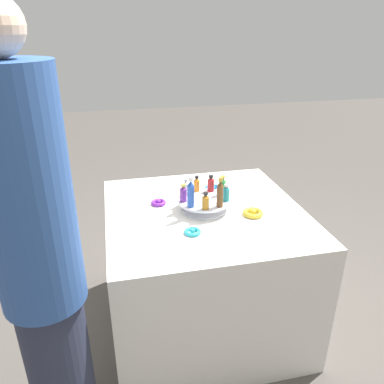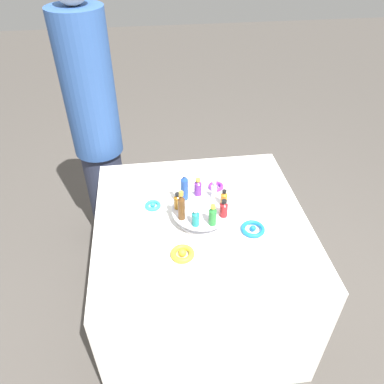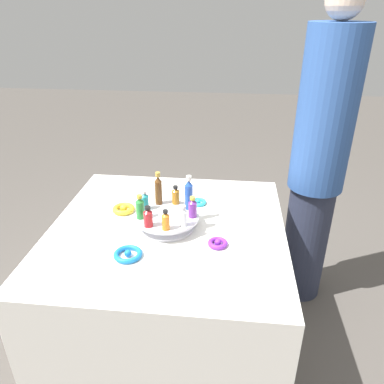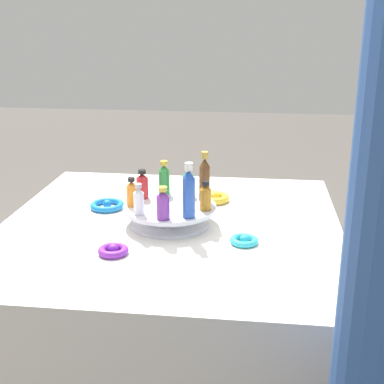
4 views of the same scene
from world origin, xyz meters
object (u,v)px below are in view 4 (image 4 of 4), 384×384
Objects in this scene: bottle_brown at (205,179)px; ribbon_bow_teal at (244,240)px; bottle_clear at (139,200)px; bottle_green at (164,179)px; bottle_orange at (132,193)px; bottle_purple at (162,204)px; ribbon_bow_blue at (107,205)px; bottle_red at (142,185)px; bottle_amber at (206,197)px; bottle_teal at (188,182)px; display_stand at (170,214)px; bottle_blue at (189,193)px; ribbon_bow_purple at (113,250)px; ribbon_bow_gold at (214,198)px.

bottle_brown is 0.23m from ribbon_bow_teal.
bottle_green is at bearing -12.01° from bottle_clear.
bottle_clear is at bearing -152.01° from bottle_orange.
bottle_green is (0.05, 0.13, -0.02)m from bottle_brown.
ribbon_bow_blue is (0.22, 0.21, -0.09)m from bottle_purple.
bottle_green is (0.12, -0.07, 0.01)m from bottle_orange.
bottle_red is at bearing -12.01° from bottle_orange.
bottle_clear reaches higher than bottle_amber.
bottle_clear reaches higher than bottle_orange.
bottle_teal is (0.21, -0.04, -0.00)m from bottle_purple.
bottle_teal is 0.29m from ribbon_bow_teal.
bottle_orange is at bearing 27.99° from bottle_clear.
display_stand is 0.13m from bottle_orange.
bottle_teal reaches higher than ribbon_bow_teal.
bottle_blue is (0.02, -0.07, 0.03)m from bottle_purple.
bottle_brown is 1.91× the size of ribbon_bow_purple.
bottle_red is at bearing -4.05° from ribbon_bow_purple.
ribbon_bow_teal is 0.76× the size of ribbon_bow_gold.
bottle_purple is at bearing 107.99° from bottle_blue.
bottle_clear and bottle_teal have the same top height.
display_stand is 3.43× the size of ribbon_bow_purple.
display_stand is 0.25m from ribbon_bow_blue.
bottle_amber is at bearing 51.88° from ribbon_bow_teal.
ribbon_bow_teal is (-0.21, -0.25, -0.10)m from bottle_green.
bottle_clear is 0.26m from ribbon_bow_blue.
ribbon_bow_blue reaches higher than ribbon_bow_teal.
bottle_purple reaches higher than ribbon_bow_blue.
display_stand is 2.57× the size of bottle_green.
display_stand is 3.05× the size of bottle_teal.
bottle_clear is 0.14m from bottle_red.
ribbon_bow_blue is at bearing 37.41° from bottle_clear.
bottle_purple is 0.87× the size of bottle_green.
bottle_brown reaches higher than ribbon_bow_teal.
bottle_green is 1.20× the size of bottle_red.
bottle_red reaches higher than ribbon_bow_blue.
bottle_brown reaches higher than bottle_teal.
bottle_brown is 1.43× the size of bottle_green.
bottle_green is 0.34m from ribbon_bow_purple.
bottle_purple is at bearing -135.56° from ribbon_bow_blue.
bottle_amber is at bearing -32.01° from bottle_blue.
bottle_amber is 0.81× the size of bottle_green.
ribbon_bow_teal is 0.49m from ribbon_bow_blue.
ribbon_bow_purple is at bearing 153.06° from ribbon_bow_gold.
ribbon_bow_purple is 0.49m from ribbon_bow_gold.
bottle_clear is 1.15× the size of ribbon_bow_teal.
bottle_teal is 0.82× the size of ribbon_bow_blue.
bottle_brown reaches higher than ribbon_bow_blue.
ribbon_bow_blue is at bearing 63.06° from display_stand.
bottle_teal is 1.12× the size of ribbon_bow_purple.
bottle_brown reaches higher than bottle_purple.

